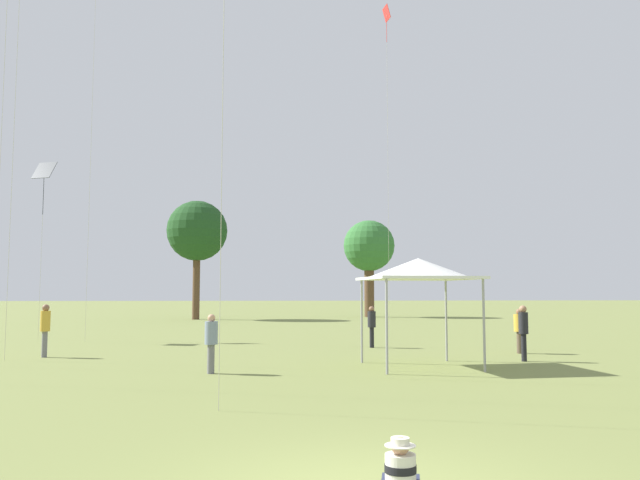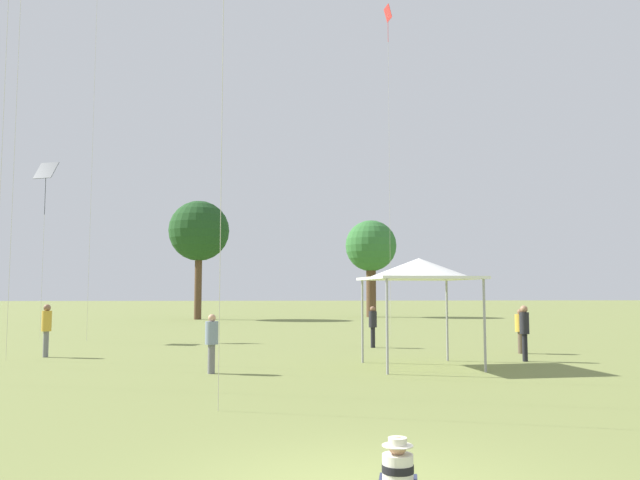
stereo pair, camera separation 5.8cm
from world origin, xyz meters
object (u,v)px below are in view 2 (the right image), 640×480
Objects in this scene: seated_toddler at (398,469)px; kite_2 at (46,175)px; person_standing_2 at (212,338)px; distant_tree_1 at (199,232)px; person_standing_1 at (47,325)px; kite_3 at (388,38)px; person_standing_0 at (524,327)px; canopy_tent at (419,270)px; person_standing_4 at (521,327)px; distant_tree_0 at (371,247)px; person_standing_6 at (373,323)px.

kite_2 is at bearing 130.32° from seated_toddler.
distant_tree_1 is at bearing -123.71° from person_standing_2.
kite_3 is (13.54, 8.82, 14.20)m from person_standing_1.
person_standing_2 is (-9.66, -2.16, -0.13)m from person_standing_0.
person_standing_0 is at bearing 35.87° from kite_2.
person_standing_0 is 4.25m from canopy_tent.
person_standing_0 is at bearing 53.01° from person_standing_4.
person_standing_0 is at bearing 151.79° from person_standing_2.
person_standing_1 reaches higher than person_standing_0.
canopy_tent is (5.98, 0.98, 1.92)m from person_standing_2.
kite_3 is (-3.00, 8.86, 14.34)m from person_standing_4.
seated_toddler is at bearing -98.95° from distant_tree_0.
person_standing_6 reaches higher than person_standing_2.
person_standing_0 is 0.18× the size of distant_tree_1.
seated_toddler is 0.07× the size of kite_2.
person_standing_4 is 0.47× the size of canopy_tent.
person_standing_6 is at bearing -99.18° from distant_tree_0.
kite_2 is at bearing 129.55° from kite_3.
person_standing_1 is 29.60m from distant_tree_1.
kite_2 reaches higher than canopy_tent.
person_standing_1 is 7.61m from person_standing_2.
person_standing_4 is 33.11m from distant_tree_0.
kite_2 is at bearing 53.09° from person_standing_1.
person_standing_4 is at bearing 163.02° from person_standing_2.
person_standing_0 is 22.45m from kite_2.
kite_2 is (-14.66, 5.32, 6.73)m from person_standing_6.
person_standing_0 is 0.52× the size of canopy_tent.
person_standing_6 is 16.99m from kite_2.
canopy_tent is at bearing -74.96° from person_standing_1.
person_standing_4 is (16.54, -0.05, -0.15)m from person_standing_1.
person_standing_2 is at bearing 119.03° from seated_toddler.
kite_3 is (1.92, 6.12, 14.30)m from person_standing_6.
person_standing_6 is at bearing 45.44° from kite_2.
distant_tree_1 is at bearing 67.11° from kite_3.
distant_tree_0 is (-0.07, 32.70, 5.21)m from person_standing_4.
person_standing_4 is at bearing 42.99° from kite_2.
kite_2 reaches higher than person_standing_6.
person_standing_0 is 1.08× the size of person_standing_6.
seated_toddler is 48.55m from distant_tree_0.
person_standing_4 is 0.19× the size of kite_2.
kite_3 is at bearing 91.83° from seated_toddler.
distant_tree_1 reaches higher than kite_2.
person_standing_2 is 39.16m from distant_tree_0.
seated_toddler is 11.89m from canopy_tent.
person_standing_1 is at bearing -26.39° from person_standing_6.
kite_3 reaches higher than canopy_tent.
canopy_tent is at bearing -97.06° from distant_tree_0.
canopy_tent reaches higher than seated_toddler.
person_standing_1 is at bearing -93.54° from distant_tree_1.
person_standing_4 is at bearing 38.85° from canopy_tent.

